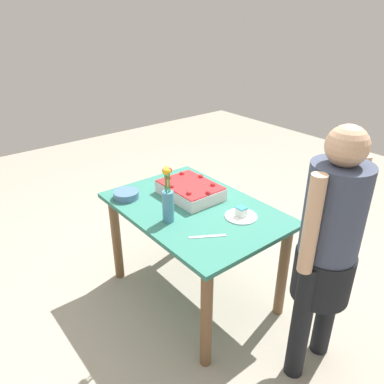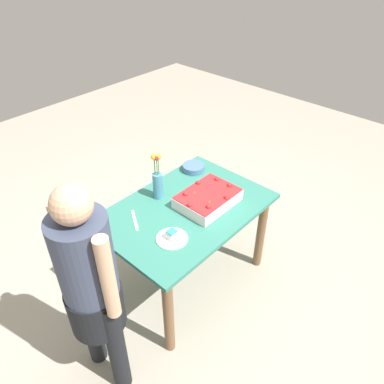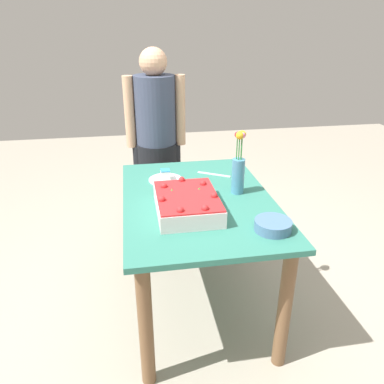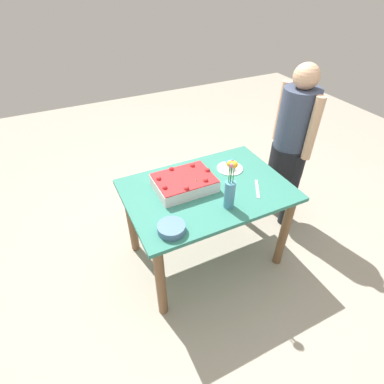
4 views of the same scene
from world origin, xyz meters
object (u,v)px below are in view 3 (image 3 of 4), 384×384
object	(u,v)px
flower_vase	(238,168)
person_standing	(156,136)
serving_plate_with_slice	(165,178)
sheet_cake	(187,203)
fruit_bowl	(273,225)
cake_knife	(214,174)

from	to	relation	value
flower_vase	person_standing	size ratio (longest dim) A/B	0.25
serving_plate_with_slice	person_standing	bearing A→B (deg)	0.48
serving_plate_with_slice	person_standing	xyz separation A→B (m)	(0.62, 0.01, 0.10)
sheet_cake	fruit_bowl	size ratio (longest dim) A/B	2.41
flower_vase	fruit_bowl	bearing A→B (deg)	-173.76
sheet_cake	cake_knife	size ratio (longest dim) A/B	1.94
fruit_bowl	sheet_cake	bearing A→B (deg)	55.07
flower_vase	cake_knife	bearing A→B (deg)	13.87
cake_knife	fruit_bowl	world-z (taller)	fruit_bowl
person_standing	serving_plate_with_slice	bearing A→B (deg)	0.48
fruit_bowl	person_standing	distance (m)	1.39
sheet_cake	person_standing	xyz separation A→B (m)	(1.05, 0.07, 0.06)
serving_plate_with_slice	flower_vase	distance (m)	0.49
fruit_bowl	flower_vase	bearing A→B (deg)	6.24
cake_knife	person_standing	distance (m)	0.67
serving_plate_with_slice	cake_knife	bearing A→B (deg)	-82.75
cake_knife	person_standing	size ratio (longest dim) A/B	0.15
sheet_cake	cake_knife	world-z (taller)	sheet_cake
flower_vase	person_standing	world-z (taller)	person_standing
sheet_cake	serving_plate_with_slice	world-z (taller)	sheet_cake
sheet_cake	fruit_bowl	bearing A→B (deg)	-124.93
sheet_cake	serving_plate_with_slice	xyz separation A→B (m)	(0.44, 0.07, -0.03)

